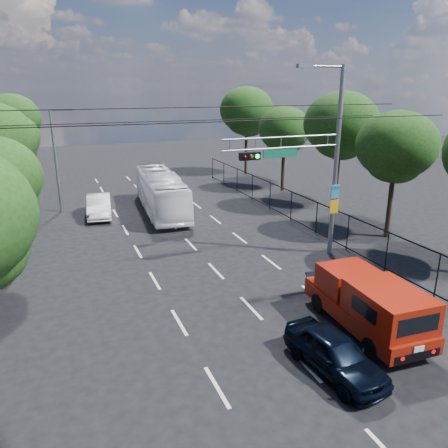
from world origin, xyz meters
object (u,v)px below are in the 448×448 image
red_pickup (368,302)px  white_van (99,206)px  navy_hatchback (335,353)px  signal_mast (316,156)px  white_bus (161,192)px

red_pickup → white_van: 20.12m
red_pickup → navy_hatchback: bearing=-147.5°
signal_mast → navy_hatchback: 10.82m
white_van → navy_hatchback: bearing=-70.5°
white_van → red_pickup: bearing=-62.4°
signal_mast → navy_hatchback: size_ratio=2.51×
white_van → signal_mast: bearing=-45.0°
red_pickup → white_bus: (-3.02, 18.35, 0.29)m
signal_mast → white_van: (-9.39, 11.73, -4.52)m
red_pickup → white_bus: size_ratio=0.57×
signal_mast → white_bus: bearing=114.3°
navy_hatchback → white_van: (-4.76, 20.37, 0.08)m
signal_mast → white_bus: (-5.12, 11.33, -3.84)m
signal_mast → white_bus: 13.02m
navy_hatchback → white_bus: size_ratio=0.38×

